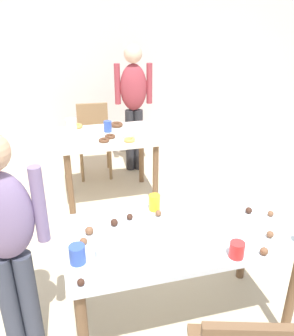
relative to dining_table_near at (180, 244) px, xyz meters
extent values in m
plane|color=beige|center=(-0.04, -0.02, -0.65)|extent=(6.40, 6.40, 0.00)
cube|color=silver|center=(-0.04, 3.18, 0.65)|extent=(6.40, 0.10, 2.60)
cube|color=silver|center=(0.00, 0.00, 0.08)|extent=(1.39, 0.71, 0.04)
cylinder|color=brown|center=(0.64, -0.30, -0.30)|extent=(0.06, 0.06, 0.71)
cylinder|color=brown|center=(-0.64, 0.30, -0.30)|extent=(0.06, 0.06, 0.71)
cylinder|color=brown|center=(0.64, 0.30, -0.30)|extent=(0.06, 0.06, 0.71)
cube|color=silver|center=(-0.15, 1.81, 0.08)|extent=(0.99, 0.72, 0.04)
cylinder|color=brown|center=(-0.59, 1.51, -0.30)|extent=(0.06, 0.06, 0.71)
cylinder|color=brown|center=(0.28, 1.51, -0.30)|extent=(0.06, 0.06, 0.71)
cylinder|color=brown|center=(-0.59, 2.11, -0.30)|extent=(0.06, 0.06, 0.71)
cylinder|color=brown|center=(0.28, 2.11, -0.30)|extent=(0.06, 0.06, 0.71)
cube|color=olive|center=(-0.23, 2.45, -0.22)|extent=(0.43, 0.43, 0.04)
cube|color=olive|center=(-0.21, 2.63, 0.01)|extent=(0.38, 0.07, 0.42)
cylinder|color=olive|center=(-0.07, 2.27, -0.45)|extent=(0.04, 0.04, 0.41)
cylinder|color=olive|center=(-0.41, 2.30, -0.45)|extent=(0.04, 0.04, 0.41)
cylinder|color=olive|center=(-0.04, 2.61, -0.45)|extent=(0.04, 0.04, 0.41)
cylinder|color=olive|center=(-0.38, 2.64, -0.45)|extent=(0.04, 0.04, 0.41)
cylinder|color=#383D4C|center=(-1.03, 0.03, -0.29)|extent=(0.11, 0.11, 0.73)
cylinder|color=#383D4C|center=(-0.92, 0.03, -0.29)|extent=(0.11, 0.11, 0.73)
ellipsoid|color=slate|center=(-0.98, 0.03, 0.34)|extent=(0.32, 0.21, 0.52)
cylinder|color=slate|center=(-0.79, 0.03, 0.38)|extent=(0.07, 0.07, 0.44)
cylinder|color=#28282D|center=(0.34, 2.49, -0.26)|extent=(0.11, 0.11, 0.79)
cylinder|color=#28282D|center=(0.23, 2.51, -0.26)|extent=(0.11, 0.11, 0.79)
ellipsoid|color=#9E3842|center=(0.28, 2.50, 0.41)|extent=(0.35, 0.25, 0.56)
sphere|color=beige|center=(0.28, 2.50, 0.80)|extent=(0.21, 0.21, 0.21)
cylinder|color=#9E3842|center=(0.47, 2.47, 0.45)|extent=(0.08, 0.08, 0.47)
cylinder|color=#9E3842|center=(0.10, 2.53, 0.45)|extent=(0.08, 0.08, 0.47)
cylinder|color=white|center=(-0.43, -0.12, 0.13)|extent=(0.21, 0.21, 0.07)
cube|color=silver|center=(0.20, 0.06, 0.10)|extent=(0.17, 0.02, 0.01)
cylinder|color=yellow|center=(-0.09, 0.27, 0.15)|extent=(0.07, 0.07, 0.11)
cylinder|color=#3351B2|center=(-0.62, -0.13, 0.15)|extent=(0.09, 0.09, 0.10)
cylinder|color=red|center=(0.21, -0.30, 0.14)|extent=(0.08, 0.08, 0.09)
sphere|color=brown|center=(-0.58, 0.01, 0.12)|extent=(0.04, 0.04, 0.04)
sphere|color=brown|center=(0.48, -0.19, 0.12)|extent=(0.04, 0.04, 0.04)
sphere|color=brown|center=(-0.08, 0.19, 0.12)|extent=(0.04, 0.04, 0.04)
sphere|color=brown|center=(0.36, -0.33, 0.12)|extent=(0.05, 0.05, 0.05)
sphere|color=#3D2319|center=(-0.27, 0.20, 0.12)|extent=(0.04, 0.04, 0.04)
sphere|color=#3D2319|center=(-0.38, 0.16, 0.12)|extent=(0.05, 0.05, 0.05)
sphere|color=#3D2319|center=(0.49, 0.07, 0.12)|extent=(0.04, 0.04, 0.04)
sphere|color=brown|center=(-0.53, 0.11, 0.12)|extent=(0.05, 0.05, 0.05)
sphere|color=brown|center=(0.61, 0.01, 0.12)|extent=(0.04, 0.04, 0.04)
sphere|color=#3D2319|center=(-0.62, -0.31, 0.12)|extent=(0.04, 0.04, 0.04)
cylinder|color=white|center=(-0.52, 1.65, 0.22)|extent=(0.10, 0.10, 0.25)
cylinder|color=white|center=(0.11, 1.61, 0.15)|extent=(0.08, 0.08, 0.10)
cylinder|color=#3351B2|center=(-0.14, 1.90, 0.15)|extent=(0.08, 0.08, 0.12)
torus|color=gold|center=(-0.44, 2.11, 0.12)|extent=(0.13, 0.13, 0.04)
torus|color=brown|center=(-0.14, 1.71, 0.11)|extent=(0.11, 0.11, 0.03)
torus|color=brown|center=(-0.01, 2.05, 0.12)|extent=(0.14, 0.14, 0.04)
torus|color=brown|center=(-0.22, 1.61, 0.11)|extent=(0.11, 0.11, 0.03)
torus|color=gold|center=(0.02, 1.56, 0.11)|extent=(0.11, 0.11, 0.03)
torus|color=white|center=(0.03, 1.69, 0.11)|extent=(0.11, 0.11, 0.03)
camera|label=1|loc=(-0.66, -1.69, 1.36)|focal=38.51mm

